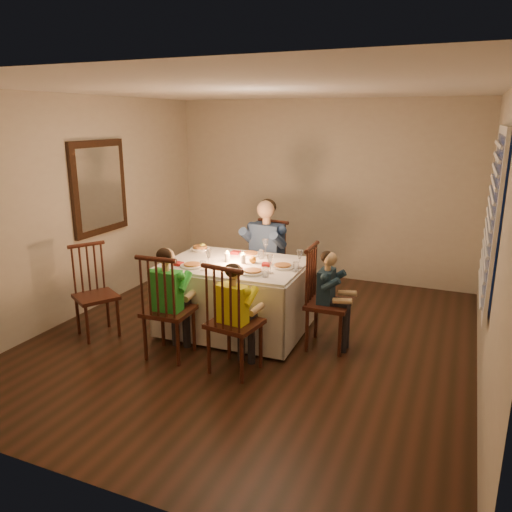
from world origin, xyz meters
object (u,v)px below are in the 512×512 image
at_px(chair_near_left, 171,355).
at_px(chair_end, 327,347).
at_px(chair_extra, 100,335).
at_px(chair_near_right, 235,370).
at_px(child_yellow, 235,370).
at_px(child_teal, 327,347).
at_px(adult, 265,305).
at_px(chair_adult, 265,305).
at_px(child_green, 171,355).
at_px(dining_table, 235,283).
at_px(serving_bowl, 200,249).

xyz_separation_m(chair_near_left, chair_end, (1.41, 0.81, 0.00)).
height_order(chair_end, chair_extra, chair_end).
relative_size(chair_near_right, child_yellow, 1.02).
bearing_deg(chair_extra, child_teal, -43.16).
height_order(adult, child_teal, adult).
relative_size(chair_adult, child_green, 0.96).
bearing_deg(chair_end, chair_near_right, 139.76).
distance_m(chair_adult, chair_near_right, 1.75).
xyz_separation_m(dining_table, chair_adult, (0.02, 0.86, -0.57)).
height_order(dining_table, chair_extra, dining_table).
xyz_separation_m(chair_extra, child_green, (1.00, -0.11, 0.00)).
bearing_deg(chair_extra, chair_end, -43.16).
height_order(chair_near_right, serving_bowl, serving_bowl).
bearing_deg(chair_end, child_yellow, 139.76).
distance_m(chair_near_right, chair_end, 1.07).
relative_size(dining_table, chair_end, 1.43).
relative_size(chair_near_left, chair_near_right, 1.00).
bearing_deg(chair_near_left, child_yellow, 174.54).
distance_m(child_teal, serving_bowl, 1.87).
relative_size(chair_end, child_green, 0.96).
distance_m(dining_table, chair_adult, 1.03).
xyz_separation_m(chair_near_right, chair_extra, (-1.74, 0.14, 0.00)).
bearing_deg(chair_near_left, adult, -105.36).
distance_m(dining_table, child_yellow, 1.10).
height_order(chair_adult, chair_extra, chair_adult).
xyz_separation_m(adult, child_yellow, (0.38, -1.71, 0.00)).
bearing_deg(chair_extra, chair_near_right, -63.89).
bearing_deg(child_green, dining_table, -115.90).
bearing_deg(child_yellow, child_teal, -121.14).
height_order(chair_near_right, child_green, child_green).
xyz_separation_m(dining_table, child_teal, (1.07, -0.01, -0.57)).
xyz_separation_m(chair_near_right, child_yellow, (-0.00, 0.00, 0.00)).
bearing_deg(chair_end, adult, 48.82).
height_order(dining_table, child_green, dining_table).
bearing_deg(chair_near_left, chair_near_right, 174.54).
distance_m(chair_near_right, child_teal, 1.07).
bearing_deg(child_yellow, dining_table, -57.40).
bearing_deg(chair_near_right, child_yellow, 7.43).
distance_m(chair_adult, child_yellow, 1.75).
relative_size(chair_near_left, chair_end, 1.00).
bearing_deg(chair_adult, serving_bowl, -127.94).
bearing_deg(child_yellow, chair_near_left, 5.33).
relative_size(chair_adult, child_teal, 1.05).
relative_size(adult, child_teal, 1.32).
bearing_deg(child_green, chair_end, -153.37).
height_order(chair_adult, child_yellow, chair_adult).
bearing_deg(serving_bowl, chair_near_right, -48.65).
height_order(chair_adult, child_teal, chair_adult).
distance_m(adult, serving_bowl, 1.18).
xyz_separation_m(chair_extra, child_teal, (2.41, 0.70, 0.00)).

